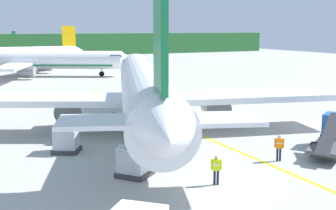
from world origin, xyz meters
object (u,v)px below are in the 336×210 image
airliner_mid_apron (35,60)px  airliner_distant (28,47)px  cargo_container_near (67,140)px  cargo_container_mid (134,161)px  airliner_far_taxiway (19,53)px  crew_loader_left (279,146)px  crew_marshaller (67,131)px  service_truck_fuel (336,134)px  crew_loader_right (216,168)px  airliner_foreground (144,89)px

airliner_mid_apron → airliner_distant: (10.52, 75.48, -0.72)m
cargo_container_near → cargo_container_mid: cargo_container_mid is taller
airliner_far_taxiway → crew_loader_left: (3.78, -90.76, -1.56)m
airliner_mid_apron → crew_marshaller: airliner_mid_apron is taller
service_truck_fuel → cargo_container_near: (-17.32, 7.73, -0.30)m
crew_marshaller → crew_loader_right: size_ratio=0.98×
airliner_mid_apron → service_truck_fuel: size_ratio=4.94×
airliner_foreground → crew_loader_left: bearing=-73.0°
airliner_distant → crew_loader_left: 136.17m
cargo_container_near → service_truck_fuel: bearing=-24.0°
cargo_container_mid → crew_marshaller: bearing=101.0°
airliner_foreground → crew_loader_left: (4.01, -13.11, -2.37)m
airliner_foreground → cargo_container_near: (-7.91, -5.01, -2.52)m
airliner_mid_apron → crew_marshaller: 50.55m
airliner_foreground → cargo_container_mid: size_ratio=16.00×
airliner_distant → cargo_container_near: size_ratio=10.68×
crew_marshaller → cargo_container_near: bearing=-103.1°
airliner_mid_apron → airliner_distant: size_ratio=1.28×
cargo_container_near → crew_loader_right: bearing=-60.1°
airliner_foreground → cargo_container_mid: airliner_foreground is taller
crew_loader_left → airliner_distant: bearing=87.8°
crew_marshaller → airliner_far_taxiway: bearing=84.6°
airliner_foreground → airliner_far_taxiway: 77.66m
airliner_far_taxiway → airliner_foreground: bearing=-90.2°
airliner_far_taxiway → crew_loader_left: airliner_far_taxiway is taller
airliner_foreground → airliner_distant: airliner_foreground is taller
airliner_distant → crew_loader_right: 138.62m
crew_loader_left → cargo_container_mid: bearing=172.5°
airliner_foreground → airliner_mid_apron: airliner_foreground is taller
airliner_foreground → crew_loader_left: airliner_foreground is taller
airliner_far_taxiway → service_truck_fuel: bearing=-84.2°
service_truck_fuel → crew_loader_left: bearing=-176.1°
service_truck_fuel → cargo_container_mid: size_ratio=2.61×
airliner_distant → cargo_container_near: airliner_distant is taller
airliner_far_taxiway → service_truck_fuel: airliner_far_taxiway is taller
airliner_mid_apron → crew_loader_left: size_ratio=18.72×
crew_loader_left → airliner_mid_apron: bearing=94.9°
airliner_foreground → cargo_container_near: airliner_foreground is taller
cargo_container_near → airliner_distant: bearing=82.3°
service_truck_fuel → cargo_container_near: bearing=156.0°
crew_loader_left → crew_loader_right: bearing=-161.0°
crew_marshaller → crew_loader_left: 15.44m
airliner_foreground → crew_loader_right: bearing=-97.7°
airliner_far_taxiway → cargo_container_mid: (-5.80, -89.50, -1.68)m
crew_loader_right → crew_loader_left: bearing=19.0°
cargo_container_mid → service_truck_fuel: bearing=-3.4°
airliner_far_taxiway → airliner_distant: bearing=78.7°
crew_loader_left → airliner_foreground: bearing=107.0°
airliner_mid_apron → airliner_foreground: bearing=-88.5°
airliner_distant → cargo_container_mid: bearing=-96.3°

